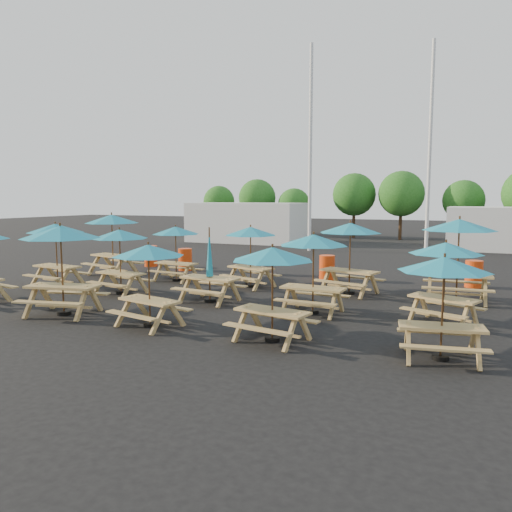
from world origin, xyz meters
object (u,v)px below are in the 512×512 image
at_px(picnic_unit_4, 120,238).
at_px(picnic_unit_12, 444,271).
at_px(picnic_unit_5, 176,234).
at_px(waste_bin_4, 474,274).
at_px(picnic_unit_3, 61,238).
at_px(picnic_unit_9, 272,260).
at_px(picnic_unit_13, 446,253).
at_px(picnic_unit_14, 459,230).
at_px(picnic_unit_2, 112,223).
at_px(picnic_unit_7, 210,271).
at_px(picnic_unit_11, 350,232).
at_px(picnic_unit_6, 148,256).
at_px(picnic_unit_10, 314,245).
at_px(waste_bin_1, 185,259).
at_px(waste_bin_2, 268,263).
at_px(picnic_unit_1, 56,232).
at_px(picnic_unit_8, 251,235).
at_px(waste_bin_0, 151,256).
at_px(waste_bin_3, 327,268).

height_order(picnic_unit_4, picnic_unit_12, picnic_unit_4).
xyz_separation_m(picnic_unit_5, waste_bin_4, (10.40, 3.05, -1.32)).
relative_size(picnic_unit_3, picnic_unit_9, 1.18).
xyz_separation_m(picnic_unit_13, picnic_unit_14, (0.20, 3.18, 0.39)).
xyz_separation_m(picnic_unit_2, picnic_unit_14, (13.07, 0.04, 0.04)).
distance_m(picnic_unit_4, waste_bin_4, 12.29).
bearing_deg(picnic_unit_7, picnic_unit_11, 45.92).
bearing_deg(picnic_unit_3, picnic_unit_9, -12.87).
height_order(picnic_unit_6, picnic_unit_10, picnic_unit_10).
bearing_deg(waste_bin_1, waste_bin_4, 2.52).
xyz_separation_m(picnic_unit_5, waste_bin_2, (2.63, 2.82, -1.32)).
xyz_separation_m(picnic_unit_1, picnic_unit_2, (0.05, 2.93, 0.20)).
bearing_deg(waste_bin_1, picnic_unit_5, -65.21).
height_order(picnic_unit_3, waste_bin_4, picnic_unit_3).
xyz_separation_m(picnic_unit_3, picnic_unit_5, (-0.27, 5.99, -0.29)).
height_order(picnic_unit_13, waste_bin_4, picnic_unit_13).
bearing_deg(picnic_unit_6, picnic_unit_2, 147.31).
distance_m(picnic_unit_11, waste_bin_2, 5.12).
bearing_deg(picnic_unit_6, picnic_unit_13, 37.28).
height_order(picnic_unit_6, picnic_unit_13, picnic_unit_13).
height_order(picnic_unit_7, picnic_unit_12, picnic_unit_7).
relative_size(picnic_unit_12, waste_bin_2, 2.14).
distance_m(picnic_unit_8, waste_bin_4, 8.02).
bearing_deg(picnic_unit_7, picnic_unit_1, -174.78).
xyz_separation_m(picnic_unit_10, waste_bin_4, (4.01, 6.15, -1.41)).
height_order(picnic_unit_2, picnic_unit_14, picnic_unit_14).
bearing_deg(picnic_unit_6, waste_bin_4, 63.60).
relative_size(picnic_unit_3, picnic_unit_12, 1.21).
xyz_separation_m(waste_bin_2, waste_bin_4, (7.77, 0.23, 0.00)).
relative_size(picnic_unit_2, picnic_unit_10, 1.17).
bearing_deg(picnic_unit_3, picnic_unit_14, 20.27).
distance_m(picnic_unit_9, waste_bin_2, 9.71).
relative_size(picnic_unit_5, picnic_unit_14, 0.82).
bearing_deg(picnic_unit_10, picnic_unit_12, -36.10).
height_order(picnic_unit_5, picnic_unit_12, picnic_unit_5).
bearing_deg(picnic_unit_10, picnic_unit_7, 179.08).
height_order(picnic_unit_4, waste_bin_0, picnic_unit_4).
relative_size(picnic_unit_3, picnic_unit_6, 1.19).
bearing_deg(picnic_unit_9, picnic_unit_6, -168.92).
bearing_deg(picnic_unit_1, picnic_unit_2, 95.12).
bearing_deg(picnic_unit_11, picnic_unit_14, 17.92).
relative_size(picnic_unit_9, picnic_unit_11, 0.85).
relative_size(picnic_unit_1, picnic_unit_9, 1.07).
height_order(picnic_unit_7, waste_bin_4, picnic_unit_7).
xyz_separation_m(picnic_unit_7, picnic_unit_13, (6.67, -0.08, 0.86)).
xyz_separation_m(picnic_unit_6, picnic_unit_12, (6.71, 0.18, 0.00)).
distance_m(picnic_unit_5, waste_bin_3, 5.94).
height_order(picnic_unit_11, waste_bin_3, picnic_unit_11).
height_order(picnic_unit_4, picnic_unit_8, picnic_unit_8).
bearing_deg(picnic_unit_6, picnic_unit_11, 72.37).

